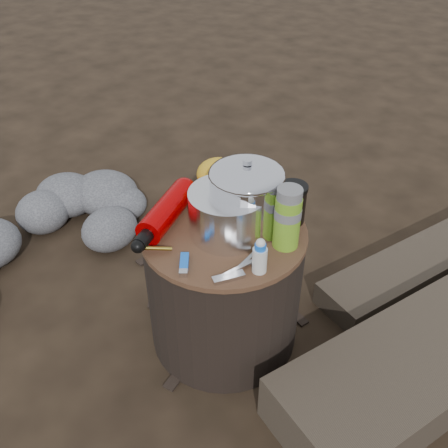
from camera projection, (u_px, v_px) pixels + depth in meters
The scene contains 15 objects.
ground at pixel (224, 333), 1.74m from camera, with size 60.00×60.00×0.00m, color black.
stump at pixel (224, 286), 1.60m from camera, with size 0.49×0.49×0.46m, color black.
rock_ring at pixel (32, 243), 1.97m from camera, with size 0.49×1.07×0.21m, color #525257, non-canonical shape.
log_small at pixel (438, 254), 2.01m from camera, with size 0.21×1.14×0.10m, color #392F25.
foil_windscreen at pixel (228, 213), 1.42m from camera, with size 0.23×0.23×0.14m, color white.
camping_pot at pixel (246, 196), 1.42m from camera, with size 0.21×0.21×0.21m, color silver.
fuel_bottle at pixel (167, 211), 1.48m from camera, with size 0.08×0.33×0.08m, color #A90001, non-canonical shape.
thermos at pixel (287, 218), 1.36m from camera, with size 0.07×0.07×0.19m, color #70A923.
travel_mug at pixel (292, 204), 1.47m from camera, with size 0.08×0.08×0.12m, color black.
stuff_sack at pixel (222, 177), 1.60m from camera, with size 0.17×0.14×0.12m, color gold.
food_pouch at pixel (253, 190), 1.52m from camera, with size 0.11×0.02×0.14m, color #120E52.
lighter at pixel (184, 262), 1.34m from camera, with size 0.02×0.09×0.02m, color blue.
multitool at pixel (229, 277), 1.29m from camera, with size 0.02×0.09×0.01m, color silver.
pot_grabber at pixel (241, 265), 1.33m from camera, with size 0.04×0.14×0.01m, color silver, non-canonical shape.
squeeze_bottle at pixel (260, 257), 1.30m from camera, with size 0.04×0.04×0.09m, color silver.
Camera 1 is at (0.64, -0.97, 1.35)m, focal length 39.51 mm.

